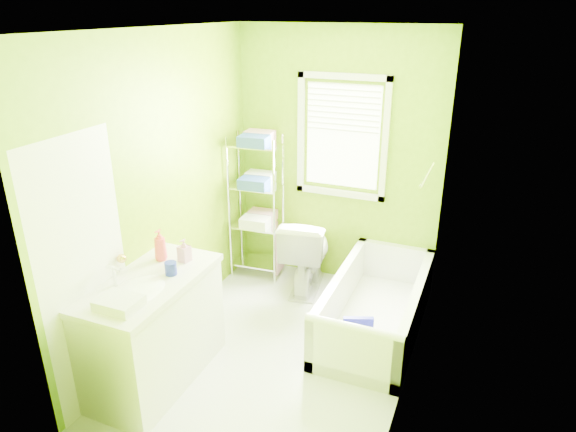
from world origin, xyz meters
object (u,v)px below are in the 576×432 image
at_px(toilet, 306,252).
at_px(wire_shelf_unit, 259,192).
at_px(vanity, 153,328).
at_px(bathtub, 375,314).

xyz_separation_m(toilet, wire_shelf_unit, (-0.57, 0.08, 0.55)).
relative_size(toilet, vanity, 0.70).
bearing_deg(toilet, wire_shelf_unit, -17.47).
bearing_deg(bathtub, wire_shelf_unit, 157.76).
height_order(toilet, wire_shelf_unit, wire_shelf_unit).
height_order(bathtub, vanity, vanity).
distance_m(bathtub, toilet, 1.01).
bearing_deg(vanity, toilet, 71.87).
relative_size(bathtub, wire_shelf_unit, 1.05).
distance_m(toilet, wire_shelf_unit, 0.79).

